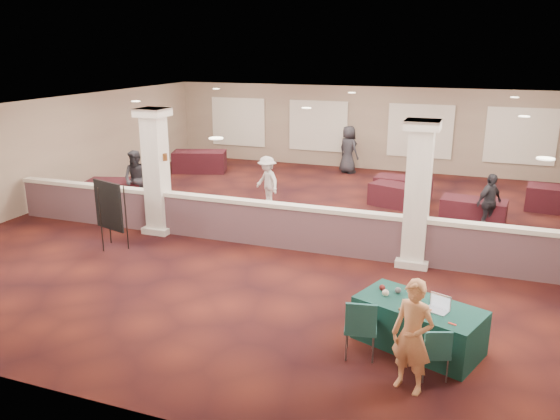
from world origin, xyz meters
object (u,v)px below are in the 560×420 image
(conf_chair_side, at_px, (361,324))
(far_table_back_right, at_px, (559,200))
(far_table_front_left, at_px, (117,192))
(far_table_back_left, at_px, (200,161))
(far_table_front_center, at_px, (398,196))
(near_table, at_px, (418,325))
(far_table_front_right, at_px, (473,211))
(conf_chair_main, at_px, (435,349))
(easel_board, at_px, (109,206))
(attendee_c, at_px, (489,203))
(far_table_back_center, at_px, (403,188))
(attendee_b, at_px, (267,181))
(attendee_d, at_px, (348,150))
(attendee_a, at_px, (137,180))
(woman, at_px, (412,337))

(conf_chair_side, xyz_separation_m, far_table_back_right, (3.80, 9.76, -0.22))
(far_table_front_left, height_order, far_table_back_left, far_table_back_left)
(far_table_front_center, bearing_deg, far_table_back_left, 164.43)
(near_table, distance_m, far_table_front_right, 7.08)
(conf_chair_side, height_order, far_table_front_center, conf_chair_side)
(conf_chair_main, distance_m, far_table_front_left, 11.85)
(easel_board, bearing_deg, far_table_back_right, 51.35)
(conf_chair_side, bearing_deg, conf_chair_main, -19.77)
(attendee_c, bearing_deg, far_table_back_left, 108.09)
(easel_board, xyz_separation_m, far_table_back_center, (5.90, 6.92, -0.70))
(conf_chair_side, height_order, easel_board, easel_board)
(near_table, bearing_deg, attendee_b, 148.68)
(far_table_back_right, relative_size, attendee_c, 1.16)
(attendee_d, bearing_deg, far_table_front_center, 154.65)
(near_table, xyz_separation_m, far_table_front_left, (-9.72, 5.42, -0.01))
(conf_chair_main, height_order, far_table_front_center, conf_chair_main)
(near_table, distance_m, attendee_d, 12.67)
(near_table, bearing_deg, attendee_a, 170.09)
(woman, bearing_deg, attendee_d, 127.33)
(conf_chair_main, relative_size, far_table_back_left, 0.42)
(far_table_front_right, relative_size, far_table_back_center, 0.98)
(far_table_front_center, distance_m, attendee_d, 4.75)
(near_table, relative_size, conf_chair_side, 1.97)
(attendee_c, xyz_separation_m, attendee_d, (-5.03, 5.50, 0.13))
(easel_board, distance_m, attendee_b, 5.16)
(far_table_back_center, bearing_deg, near_table, -80.50)
(woman, xyz_separation_m, far_table_back_center, (-1.53, 10.17, -0.48))
(conf_chair_side, xyz_separation_m, woman, (0.83, -0.55, 0.25))
(easel_board, relative_size, attendee_d, 0.91)
(easel_board, bearing_deg, near_table, 1.81)
(far_table_back_right, bearing_deg, far_table_front_left, -163.90)
(attendee_d, bearing_deg, woman, 139.57)
(far_table_back_right, distance_m, attendee_d, 7.61)
(far_table_back_center, bearing_deg, attendee_c, -44.05)
(near_table, relative_size, conf_chair_main, 2.35)
(far_table_front_left, distance_m, attendee_c, 10.82)
(easel_board, bearing_deg, conf_chair_main, -3.30)
(far_table_front_left, relative_size, attendee_a, 1.02)
(near_table, xyz_separation_m, conf_chair_side, (-0.80, -0.66, 0.21))
(far_table_back_left, relative_size, attendee_a, 1.15)
(far_table_front_center, xyz_separation_m, attendee_d, (-2.50, 4.00, 0.56))
(conf_chair_side, relative_size, far_table_front_right, 0.58)
(attendee_a, distance_m, attendee_b, 3.87)
(far_table_front_left, relative_size, far_table_back_right, 0.99)
(conf_chair_main, xyz_separation_m, easel_board, (-7.73, 2.89, 0.56))
(conf_chair_side, height_order, far_table_back_right, conf_chair_side)
(far_table_front_center, relative_size, far_table_back_right, 0.93)
(far_table_front_center, bearing_deg, far_table_front_right, -24.02)
(far_table_front_right, xyz_separation_m, attendee_a, (-9.47, -1.84, 0.52))
(far_table_front_left, relative_size, far_table_front_right, 1.05)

